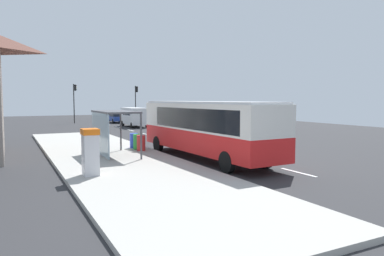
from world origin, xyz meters
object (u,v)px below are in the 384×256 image
at_px(white_van, 134,116).
at_px(recycling_bin_red, 141,143).
at_px(sedan_far, 105,115).
at_px(ticket_machine, 90,152).
at_px(recycling_bin_blue, 134,141).
at_px(traffic_light_near_side, 136,98).
at_px(bus, 205,126).
at_px(traffic_light_far_side, 75,97).
at_px(sedan_near, 117,117).
at_px(bus_shelter, 110,122).
at_px(recycling_bin_green, 137,142).

bearing_deg(white_van, recycling_bin_red, -107.10).
distance_m(sedan_far, ticket_machine, 43.07).
height_order(recycling_bin_blue, traffic_light_near_side, traffic_light_near_side).
height_order(bus, recycling_bin_red, bus).
relative_size(white_van, traffic_light_far_side, 0.97).
distance_m(traffic_light_near_side, traffic_light_far_side, 8.64).
relative_size(sedan_far, recycling_bin_red, 4.70).
relative_size(white_van, sedan_near, 1.19).
bearing_deg(recycling_bin_red, sedan_far, 79.71).
xyz_separation_m(ticket_machine, bus_shelter, (2.03, 4.75, 0.93)).
distance_m(sedan_near, sedan_far, 6.64).
height_order(ticket_machine, recycling_bin_blue, ticket_machine).
xyz_separation_m(bus, bus_shelter, (-4.70, 2.45, 0.25)).
bearing_deg(bus_shelter, recycling_bin_blue, 49.11).
height_order(bus, recycling_bin_green, bus).
bearing_deg(recycling_bin_red, white_van, 72.90).
bearing_deg(sedan_near, sedan_far, 90.02).
distance_m(recycling_bin_blue, bus_shelter, 3.67).
bearing_deg(white_van, sedan_far, 89.63).
bearing_deg(white_van, sedan_near, 89.32).
height_order(sedan_near, sedan_far, same).
xyz_separation_m(ticket_machine, recycling_bin_green, (4.24, 6.60, -0.52)).
height_order(recycling_bin_green, traffic_light_near_side, traffic_light_near_side).
height_order(white_van, traffic_light_far_side, traffic_light_far_side).
height_order(sedan_far, recycling_bin_red, sedan_far).
bearing_deg(bus_shelter, sedan_near, 73.97).
bearing_deg(recycling_bin_green, sedan_near, 77.14).
relative_size(white_van, sedan_far, 1.17).
bearing_deg(sedan_near, bus_shelter, -106.03).
distance_m(sedan_near, recycling_bin_green, 29.20).
height_order(bus, traffic_light_near_side, traffic_light_near_side).
distance_m(recycling_bin_green, recycling_bin_blue, 0.70).
xyz_separation_m(sedan_far, recycling_bin_blue, (-6.50, -34.41, -0.14)).
bearing_deg(bus, sedan_far, 84.19).
bearing_deg(recycling_bin_blue, sedan_near, 76.83).
bearing_deg(bus, bus_shelter, 152.48).
relative_size(ticket_machine, traffic_light_far_side, 0.36).
bearing_deg(traffic_light_near_side, bus_shelter, -110.92).
relative_size(ticket_machine, bus_shelter, 0.48).
relative_size(white_van, recycling_bin_red, 5.52).
bearing_deg(bus_shelter, traffic_light_far_side, 84.09).
bearing_deg(traffic_light_far_side, recycling_bin_red, -92.04).
bearing_deg(white_van, traffic_light_near_side, 70.28).
distance_m(sedan_far, recycling_bin_blue, 35.01).
relative_size(sedan_far, traffic_light_far_side, 0.82).
xyz_separation_m(white_van, recycling_bin_red, (-6.40, -20.80, -0.69)).
bearing_deg(traffic_light_far_side, bus, -87.68).
distance_m(sedan_far, traffic_light_far_side, 7.88).
xyz_separation_m(sedan_far, ticket_machine, (-10.74, -41.71, 0.38)).
xyz_separation_m(white_van, bus_shelter, (-8.61, -21.96, 0.75)).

